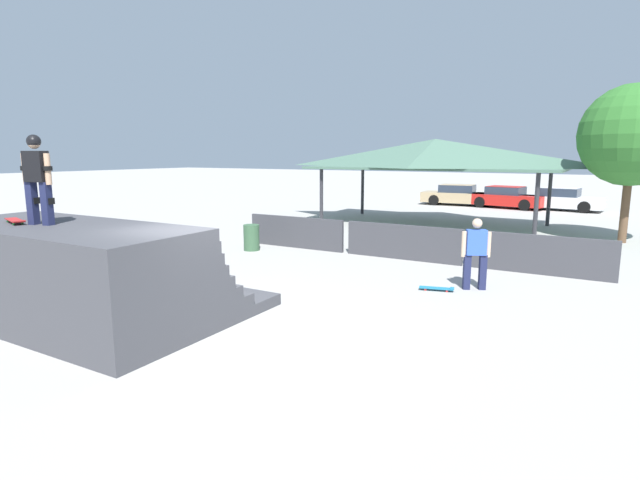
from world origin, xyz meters
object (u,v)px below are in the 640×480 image
Objects in this scene: tree_beside_pavilion at (633,136)px; parked_car_tan at (458,195)px; trash_bin at (251,238)px; skateboard_on_deck at (15,220)px; skater_on_deck at (37,174)px; parked_car_red at (507,198)px; skateboard_on_ground at (438,288)px; parked_car_white at (561,200)px; bystander_walking at (476,250)px.

tree_beside_pavilion is 13.85m from parked_car_tan.
skateboard_on_deck is at bearing -85.94° from trash_bin.
skater_on_deck is 25.94m from parked_car_red.
skater_on_deck is at bearing -95.13° from parked_car_tan.
skater_on_deck is at bearing -81.48° from trash_bin.
skateboard_on_ground is 19.83m from parked_car_red.
skater_on_deck is 0.37× the size of parked_car_white.
trash_bin is (-0.55, 7.77, -1.50)m from skateboard_on_deck.
skateboard_on_deck reaches higher than parked_car_tan.
tree_beside_pavilion is 12.04m from parked_car_red.
bystander_walking is at bearing 24.11° from skateboard_on_ground.
trash_bin is at bearing 151.09° from skateboard_on_ground.
skateboard_on_ground is at bearing -79.69° from parked_car_tan.
skater_on_deck is 1.06m from skateboard_on_deck.
tree_beside_pavilion is at bearing -50.29° from parked_car_red.
bystander_walking is 20.21m from parked_car_tan.
parked_car_red is (-2.62, 19.18, -0.33)m from bystander_walking.
skater_on_deck is 0.29× the size of tree_beside_pavilion.
parked_car_red is at bearing 74.75° from trash_bin.
parked_car_tan and parked_car_white have the same top height.
bystander_walking is 7.63m from trash_bin.
skateboard_on_ground is at bearing 11.81° from bystander_walking.
skateboard_on_deck is 0.20× the size of parked_car_white.
skater_on_deck is 1.97× the size of skateboard_on_ground.
bystander_walking reaches higher than trash_bin.
parked_car_white is at bearing 72.96° from skateboard_on_ground.
parked_car_tan reaches higher than skateboard_on_ground.
trash_bin is at bearing -35.85° from bystander_walking.
skateboard_on_deck reaches higher than parked_car_red.
bystander_walking is at bearing -72.06° from parked_car_red.
parked_car_red is 1.03× the size of parked_car_white.
tree_beside_pavilion is 6.53× the size of trash_bin.
trash_bin is (-7.51, 1.23, -0.51)m from bystander_walking.
skateboard_on_ground is at bearing 62.02° from skateboard_on_deck.
skateboard_on_deck is at bearing -150.56° from skateboard_on_ground.
parked_car_white is (-2.84, 10.35, -3.17)m from tree_beside_pavilion.
bystander_walking is 0.38× the size of parked_car_white.
bystander_walking is at bearing 61.53° from skateboard_on_deck.
bystander_walking reaches higher than parked_car_white.
tree_beside_pavilion is at bearing 36.45° from trash_bin.
parked_car_white is at bearing -117.37° from bystander_walking.
trash_bin reaches higher than skateboard_on_ground.
trash_bin is 0.19× the size of parked_car_red.
tree_beside_pavilion reaches higher than skateboard_on_deck.
skateboard_on_deck is at bearing -89.42° from parked_car_red.
skateboard_on_deck reaches higher than bystander_walking.
skateboard_on_ground is 0.18× the size of parked_car_red.
skateboard_on_ground is at bearing -74.27° from parked_car_red.
parked_car_white is (7.78, 18.20, 0.18)m from trash_bin.
bystander_walking reaches higher than parked_car_red.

